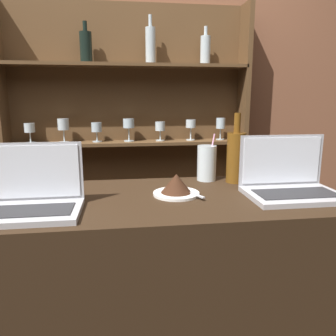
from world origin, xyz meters
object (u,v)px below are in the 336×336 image
at_px(laptop_near, 33,197).
at_px(wine_bottle_amber, 236,156).
at_px(laptop_far, 290,183).
at_px(cake_plate, 176,186).
at_px(water_glass, 207,163).

bearing_deg(laptop_near, wine_bottle_amber, 19.92).
relative_size(laptop_far, cake_plate, 1.89).
height_order(laptop_near, wine_bottle_amber, wine_bottle_amber).
distance_m(laptop_far, cake_plate, 0.42).
bearing_deg(wine_bottle_amber, cake_plate, -150.88).
bearing_deg(wine_bottle_amber, laptop_near, -160.08).
bearing_deg(laptop_far, water_glass, 134.11).
bearing_deg(laptop_far, cake_plate, 172.80).
bearing_deg(water_glass, cake_plate, -129.12).
height_order(laptop_near, laptop_far, laptop_far).
relative_size(water_glass, wine_bottle_amber, 0.69).
bearing_deg(cake_plate, laptop_far, -7.20).
height_order(laptop_near, water_glass, laptop_near).
distance_m(cake_plate, water_glass, 0.27).
relative_size(laptop_near, laptop_far, 0.88).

